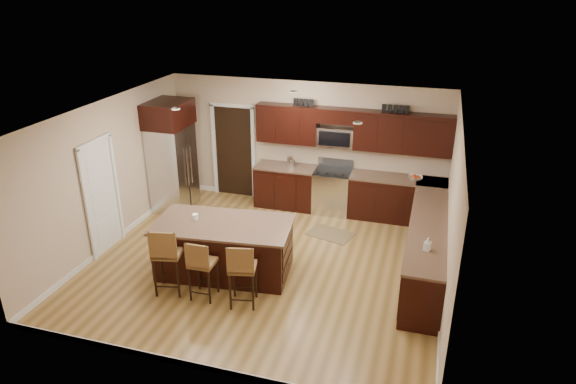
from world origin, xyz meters
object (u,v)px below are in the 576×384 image
(range, at_px, (332,191))
(island, at_px, (224,249))
(stool_left, at_px, (166,254))
(stool_right, at_px, (242,268))
(stool_mid, at_px, (201,264))
(refrigerator, at_px, (172,155))

(range, xyz_separation_m, island, (-1.25, -2.89, -0.04))
(stool_left, xyz_separation_m, stool_right, (1.25, 0.00, -0.05))
(stool_mid, xyz_separation_m, stool_right, (0.68, -0.00, 0.04))
(island, bearing_deg, stool_left, -131.58)
(stool_mid, bearing_deg, refrigerator, 123.37)
(range, height_order, stool_right, range)
(stool_right, bearing_deg, range, 68.72)
(stool_left, height_order, stool_mid, stool_left)
(stool_right, bearing_deg, refrigerator, 120.28)
(stool_right, bearing_deg, stool_left, 168.05)
(stool_mid, bearing_deg, range, 70.06)
(refrigerator, bearing_deg, stool_right, -47.58)
(island, bearing_deg, stool_mid, -97.81)
(stool_right, relative_size, refrigerator, 0.46)
(stool_mid, relative_size, refrigerator, 0.43)
(island, height_order, stool_mid, stool_mid)
(stool_left, distance_m, stool_mid, 0.58)
(stool_left, height_order, stool_right, stool_left)
(range, relative_size, island, 0.47)
(island, bearing_deg, refrigerator, 128.01)
(range, bearing_deg, stool_left, -116.39)
(stool_right, xyz_separation_m, refrigerator, (-2.70, 2.95, 0.53))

